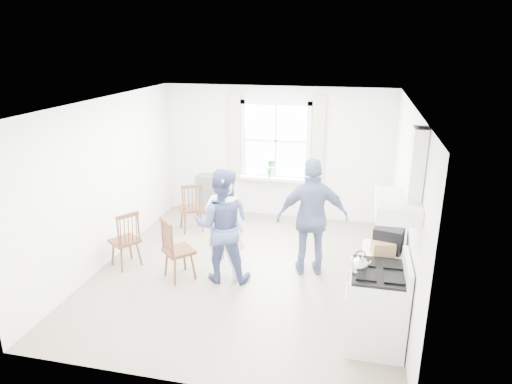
% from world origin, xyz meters
% --- Properties ---
extents(room_shell, '(4.62, 5.12, 2.64)m').
position_xyz_m(room_shell, '(0.00, 0.00, 1.30)').
color(room_shell, gray).
rests_on(room_shell, ground).
extents(window_assembly, '(1.88, 0.24, 1.70)m').
position_xyz_m(window_assembly, '(0.00, 2.45, 1.46)').
color(window_assembly, white).
rests_on(window_assembly, room_shell).
extents(range_hood, '(0.45, 0.76, 0.94)m').
position_xyz_m(range_hood, '(2.07, -1.35, 1.90)').
color(range_hood, white).
rests_on(range_hood, room_shell).
extents(shelf_unit, '(0.40, 0.30, 0.80)m').
position_xyz_m(shelf_unit, '(-1.40, 2.33, 0.40)').
color(shelf_unit, slate).
rests_on(shelf_unit, ground).
extents(gas_stove, '(0.68, 0.76, 1.12)m').
position_xyz_m(gas_stove, '(1.91, -1.35, 0.48)').
color(gas_stove, white).
rests_on(gas_stove, ground).
extents(kettle, '(0.19, 0.19, 0.27)m').
position_xyz_m(kettle, '(1.68, -1.43, 1.04)').
color(kettle, silver).
rests_on(kettle, gas_stove).
extents(low_cabinet, '(0.50, 0.55, 0.90)m').
position_xyz_m(low_cabinet, '(1.98, -0.65, 0.45)').
color(low_cabinet, white).
rests_on(low_cabinet, ground).
extents(stereo_stack, '(0.41, 0.38, 0.31)m').
position_xyz_m(stereo_stack, '(2.03, -0.66, 1.05)').
color(stereo_stack, black).
rests_on(stereo_stack, low_cabinet).
extents(cardboard_box, '(0.30, 0.25, 0.17)m').
position_xyz_m(cardboard_box, '(1.96, -0.82, 0.99)').
color(cardboard_box, olive).
rests_on(cardboard_box, low_cabinet).
extents(windsor_chair_a, '(0.55, 0.55, 0.96)m').
position_xyz_m(windsor_chair_a, '(-1.33, 1.27, 0.58)').
color(windsor_chair_a, '#4D2A18').
rests_on(windsor_chair_a, ground).
extents(windsor_chair_b, '(0.57, 0.57, 0.97)m').
position_xyz_m(windsor_chair_b, '(-1.00, -0.47, 0.59)').
color(windsor_chair_b, '#4D2A18').
rests_on(windsor_chair_b, ground).
extents(windsor_chair_c, '(0.54, 0.54, 0.94)m').
position_xyz_m(windsor_chair_c, '(-1.82, -0.27, 0.57)').
color(windsor_chair_c, '#4D2A18').
rests_on(windsor_chair_c, ground).
extents(person_left, '(0.64, 0.64, 1.65)m').
position_xyz_m(person_left, '(-0.24, -0.26, 0.83)').
color(person_left, white).
rests_on(person_left, ground).
extents(person_mid, '(0.94, 0.94, 1.71)m').
position_xyz_m(person_mid, '(-0.28, -0.27, 0.86)').
color(person_mid, '#434F7E').
rests_on(person_mid, ground).
extents(person_right, '(1.27, 1.27, 1.81)m').
position_xyz_m(person_right, '(0.98, 0.21, 0.91)').
color(person_right, navy).
rests_on(person_right, ground).
extents(potted_plant, '(0.24, 0.24, 0.35)m').
position_xyz_m(potted_plant, '(-0.07, 2.36, 1.02)').
color(potted_plant, '#2E6833').
rests_on(potted_plant, window_assembly).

